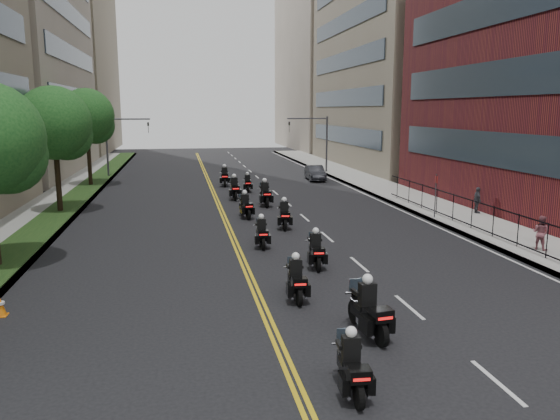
{
  "coord_description": "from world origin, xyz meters",
  "views": [
    {
      "loc": [
        -3.92,
        -10.66,
        6.26
      ],
      "look_at": [
        0.58,
        13.74,
        1.68
      ],
      "focal_mm": 35.0,
      "sensor_mm": 36.0,
      "label": 1
    }
  ],
  "objects_px": {
    "motorcycle_0": "(352,368)",
    "motorcycle_3": "(316,252)",
    "motorcycle_6": "(245,207)",
    "pedestrian_c": "(477,200)",
    "motorcycle_7": "(265,195)",
    "motorcycle_2": "(296,281)",
    "motorcycle_4": "(262,234)",
    "motorcycle_5": "(284,216)",
    "motorcycle_8": "(234,189)",
    "traffic_cone": "(0,306)",
    "motorcycle_9": "(248,184)",
    "pedestrian_b": "(541,233)",
    "motorcycle_1": "(369,312)",
    "parked_sedan": "(315,173)",
    "motorcycle_10": "(225,177)"
  },
  "relations": [
    {
      "from": "motorcycle_7",
      "to": "parked_sedan",
      "type": "bearing_deg",
      "value": 62.33
    },
    {
      "from": "motorcycle_5",
      "to": "parked_sedan",
      "type": "bearing_deg",
      "value": 78.43
    },
    {
      "from": "motorcycle_3",
      "to": "motorcycle_7",
      "type": "xyz_separation_m",
      "value": [
        0.18,
        14.43,
        0.09
      ]
    },
    {
      "from": "motorcycle_0",
      "to": "motorcycle_8",
      "type": "height_order",
      "value": "motorcycle_8"
    },
    {
      "from": "motorcycle_8",
      "to": "motorcycle_9",
      "type": "bearing_deg",
      "value": 68.72
    },
    {
      "from": "motorcycle_1",
      "to": "motorcycle_7",
      "type": "relative_size",
      "value": 0.97
    },
    {
      "from": "motorcycle_0",
      "to": "pedestrian_c",
      "type": "height_order",
      "value": "pedestrian_c"
    },
    {
      "from": "motorcycle_7",
      "to": "motorcycle_5",
      "type": "bearing_deg",
      "value": -90.2
    },
    {
      "from": "motorcycle_6",
      "to": "pedestrian_c",
      "type": "height_order",
      "value": "pedestrian_c"
    },
    {
      "from": "motorcycle_0",
      "to": "motorcycle_3",
      "type": "bearing_deg",
      "value": 84.42
    },
    {
      "from": "motorcycle_7",
      "to": "parked_sedan",
      "type": "height_order",
      "value": "motorcycle_7"
    },
    {
      "from": "motorcycle_9",
      "to": "pedestrian_b",
      "type": "relative_size",
      "value": 1.36
    },
    {
      "from": "motorcycle_5",
      "to": "motorcycle_8",
      "type": "distance_m",
      "value": 10.13
    },
    {
      "from": "motorcycle_2",
      "to": "motorcycle_7",
      "type": "height_order",
      "value": "motorcycle_7"
    },
    {
      "from": "motorcycle_7",
      "to": "motorcycle_9",
      "type": "distance_m",
      "value": 6.47
    },
    {
      "from": "pedestrian_b",
      "to": "motorcycle_1",
      "type": "bearing_deg",
      "value": 97.11
    },
    {
      "from": "motorcycle_4",
      "to": "traffic_cone",
      "type": "height_order",
      "value": "motorcycle_4"
    },
    {
      "from": "motorcycle_5",
      "to": "motorcycle_9",
      "type": "relative_size",
      "value": 1.09
    },
    {
      "from": "motorcycle_0",
      "to": "motorcycle_3",
      "type": "xyz_separation_m",
      "value": [
        1.66,
        9.84,
        0.03
      ]
    },
    {
      "from": "motorcycle_6",
      "to": "traffic_cone",
      "type": "height_order",
      "value": "motorcycle_6"
    },
    {
      "from": "pedestrian_b",
      "to": "pedestrian_c",
      "type": "height_order",
      "value": "pedestrian_c"
    },
    {
      "from": "motorcycle_5",
      "to": "motorcycle_8",
      "type": "relative_size",
      "value": 0.93
    },
    {
      "from": "motorcycle_7",
      "to": "pedestrian_c",
      "type": "xyz_separation_m",
      "value": [
        11.96,
        -5.64,
        0.21
      ]
    },
    {
      "from": "motorcycle_10",
      "to": "motorcycle_5",
      "type": "bearing_deg",
      "value": -80.57
    },
    {
      "from": "motorcycle_9",
      "to": "traffic_cone",
      "type": "bearing_deg",
      "value": -110.21
    },
    {
      "from": "motorcycle_2",
      "to": "motorcycle_6",
      "type": "distance_m",
      "value": 14.22
    },
    {
      "from": "motorcycle_1",
      "to": "motorcycle_2",
      "type": "xyz_separation_m",
      "value": [
        -1.37,
        3.32,
        -0.07
      ]
    },
    {
      "from": "motorcycle_5",
      "to": "motorcycle_8",
      "type": "xyz_separation_m",
      "value": [
        -1.67,
        9.99,
        0.05
      ]
    },
    {
      "from": "motorcycle_4",
      "to": "pedestrian_c",
      "type": "height_order",
      "value": "pedestrian_c"
    },
    {
      "from": "motorcycle_7",
      "to": "traffic_cone",
      "type": "relative_size",
      "value": 3.88
    },
    {
      "from": "motorcycle_4",
      "to": "pedestrian_b",
      "type": "height_order",
      "value": "pedestrian_b"
    },
    {
      "from": "motorcycle_7",
      "to": "pedestrian_c",
      "type": "distance_m",
      "value": 13.23
    },
    {
      "from": "motorcycle_7",
      "to": "parked_sedan",
      "type": "distance_m",
      "value": 13.82
    },
    {
      "from": "motorcycle_2",
      "to": "motorcycle_3",
      "type": "height_order",
      "value": "motorcycle_3"
    },
    {
      "from": "motorcycle_8",
      "to": "traffic_cone",
      "type": "xyz_separation_m",
      "value": [
        -9.32,
        -20.85,
        -0.4
      ]
    },
    {
      "from": "motorcycle_6",
      "to": "motorcycle_9",
      "type": "distance_m",
      "value": 10.34
    },
    {
      "from": "parked_sedan",
      "to": "pedestrian_c",
      "type": "bearing_deg",
      "value": -68.89
    },
    {
      "from": "motorcycle_6",
      "to": "pedestrian_b",
      "type": "bearing_deg",
      "value": -48.22
    },
    {
      "from": "motorcycle_4",
      "to": "motorcycle_5",
      "type": "height_order",
      "value": "motorcycle_5"
    },
    {
      "from": "motorcycle_0",
      "to": "motorcycle_5",
      "type": "bearing_deg",
      "value": 88.06
    },
    {
      "from": "motorcycle_0",
      "to": "motorcycle_1",
      "type": "relative_size",
      "value": 0.87
    },
    {
      "from": "motorcycle_1",
      "to": "pedestrian_c",
      "type": "xyz_separation_m",
      "value": [
        12.35,
        15.68,
        0.24
      ]
    },
    {
      "from": "motorcycle_3",
      "to": "traffic_cone",
      "type": "distance_m",
      "value": 11.39
    },
    {
      "from": "pedestrian_b",
      "to": "motorcycle_5",
      "type": "bearing_deg",
      "value": 27.79
    },
    {
      "from": "motorcycle_8",
      "to": "motorcycle_5",
      "type": "bearing_deg",
      "value": -80.3
    },
    {
      "from": "motorcycle_5",
      "to": "motorcycle_3",
      "type": "bearing_deg",
      "value": -83.86
    },
    {
      "from": "motorcycle_7",
      "to": "motorcycle_2",
      "type": "bearing_deg",
      "value": -95.38
    },
    {
      "from": "motorcycle_4",
      "to": "motorcycle_5",
      "type": "xyz_separation_m",
      "value": [
        1.79,
        3.78,
        0.05
      ]
    },
    {
      "from": "motorcycle_2",
      "to": "motorcycle_5",
      "type": "relative_size",
      "value": 0.95
    },
    {
      "from": "motorcycle_5",
      "to": "motorcycle_9",
      "type": "xyz_separation_m",
      "value": [
        -0.31,
        13.45,
        -0.06
      ]
    }
  ]
}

